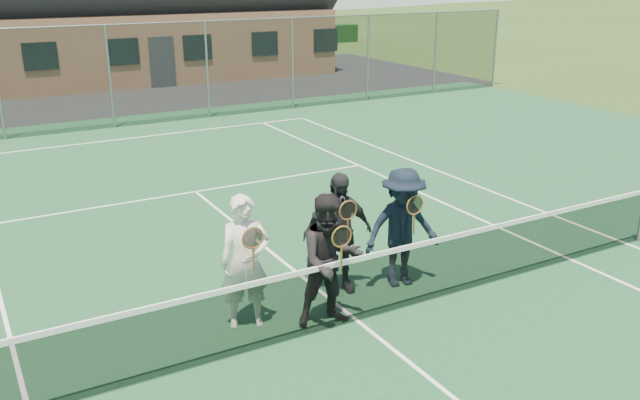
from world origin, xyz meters
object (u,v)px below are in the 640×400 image
(tennis_net, at_px, (358,286))
(player_c, at_px, (338,233))
(player_d, at_px, (402,228))
(player_b, at_px, (330,261))
(player_a, at_px, (245,262))

(tennis_net, distance_m, player_c, 1.05)
(player_c, height_order, player_d, same)
(tennis_net, xyz_separation_m, player_c, (0.25, 0.94, 0.38))
(player_b, relative_size, player_d, 1.00)
(player_d, bearing_deg, player_a, -179.93)
(player_a, relative_size, player_c, 1.00)
(tennis_net, xyz_separation_m, player_a, (-1.31, 0.65, 0.38))
(tennis_net, distance_m, player_b, 0.53)
(player_b, height_order, player_d, same)
(player_a, xyz_separation_m, player_d, (2.49, 0.00, -0.00))
(player_a, distance_m, player_b, 1.10)
(player_a, bearing_deg, player_b, -26.87)
(player_a, xyz_separation_m, player_c, (1.56, 0.29, -0.00))
(tennis_net, relative_size, player_a, 6.49)
(player_a, relative_size, player_d, 1.00)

